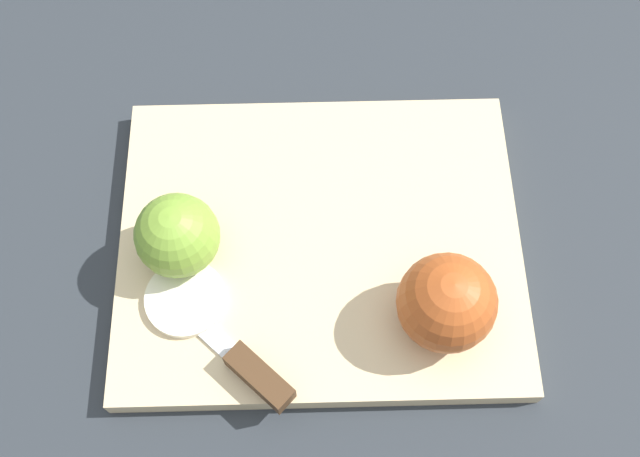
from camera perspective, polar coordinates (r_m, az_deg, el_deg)
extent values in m
plane|color=#282D33|center=(0.67, 0.00, -1.49)|extent=(4.00, 4.00, 0.00)
cube|color=#D1B789|center=(0.66, 0.00, -1.13)|extent=(0.40, 0.35, 0.02)
sphere|color=#AD4C1E|center=(0.59, 9.62, -5.60)|extent=(0.08, 0.08, 0.08)
cylinder|color=#EFE5C6|center=(0.59, 9.87, -5.01)|extent=(0.06, 0.05, 0.07)
sphere|color=olive|center=(0.62, -10.81, -0.54)|extent=(0.07, 0.07, 0.07)
cylinder|color=#EFE5C6|center=(0.62, -10.37, -0.17)|extent=(0.04, 0.06, 0.07)
cube|color=silver|center=(0.62, -9.15, -7.19)|extent=(0.06, 0.07, 0.00)
cube|color=#472D19|center=(0.60, -4.62, -11.22)|extent=(0.05, 0.06, 0.02)
cylinder|color=#EFE5C6|center=(0.63, -10.21, -5.27)|extent=(0.07, 0.07, 0.01)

